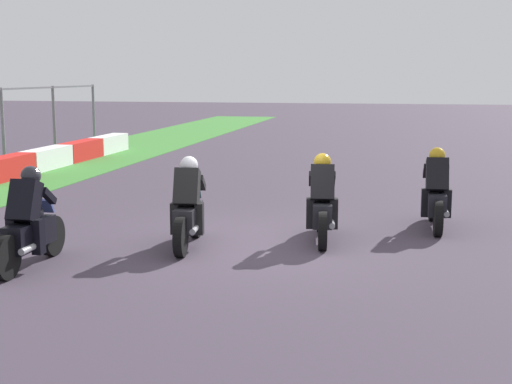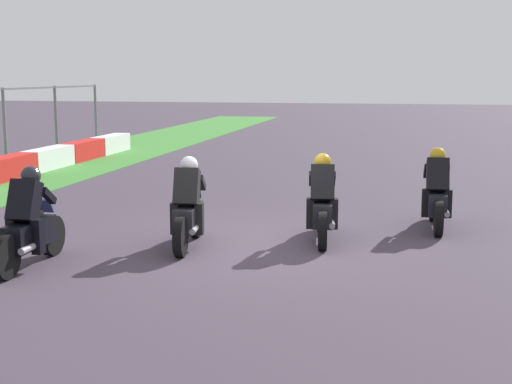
% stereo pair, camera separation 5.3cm
% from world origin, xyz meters
% --- Properties ---
extents(ground_plane, '(120.00, 120.00, 0.00)m').
position_xyz_m(ground_plane, '(0.00, 0.00, 0.00)').
color(ground_plane, '#433947').
extents(rider_lane_a, '(2.04, 0.55, 1.51)m').
position_xyz_m(rider_lane_a, '(1.91, -3.01, 0.62)').
color(rider_lane_a, black).
rests_on(rider_lane_a, ground_plane).
extents(rider_lane_b, '(2.04, 0.59, 1.51)m').
position_xyz_m(rider_lane_b, '(0.48, -1.05, 0.62)').
color(rider_lane_b, black).
rests_on(rider_lane_b, ground_plane).
extents(rider_lane_c, '(2.04, 0.58, 1.51)m').
position_xyz_m(rider_lane_c, '(-0.42, 1.08, 0.62)').
color(rider_lane_c, black).
rests_on(rider_lane_c, ground_plane).
extents(rider_lane_d, '(2.04, 0.54, 1.51)m').
position_xyz_m(rider_lane_d, '(-2.14, 3.02, 0.62)').
color(rider_lane_d, black).
rests_on(rider_lane_d, ground_plane).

